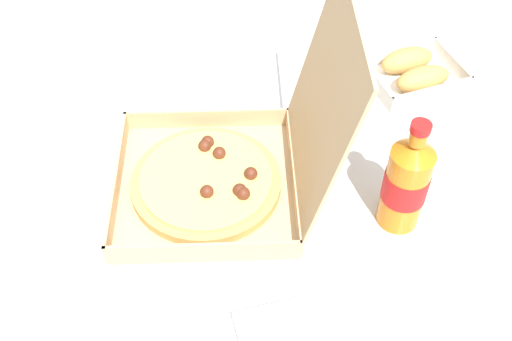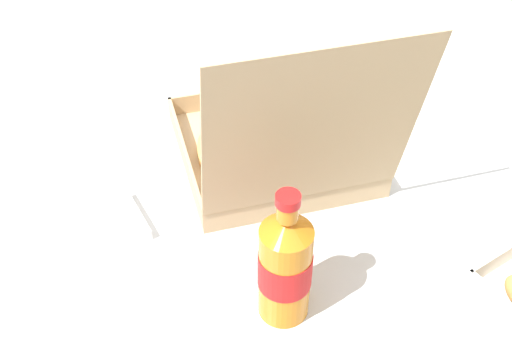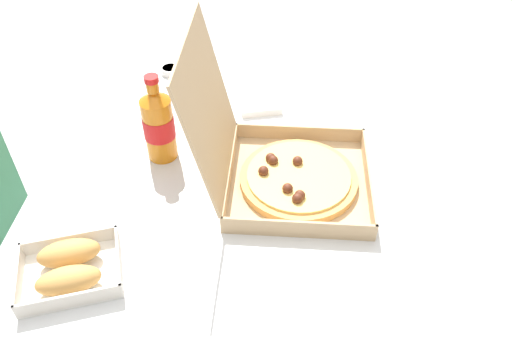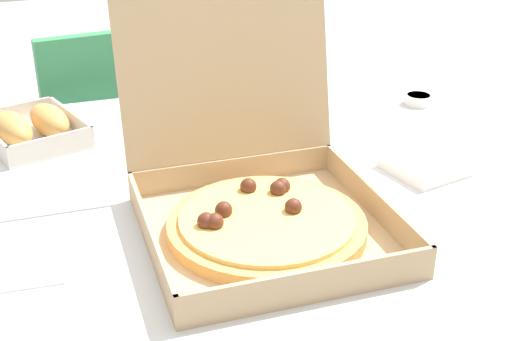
{
  "view_description": "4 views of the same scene",
  "coord_description": "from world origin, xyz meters",
  "px_view_note": "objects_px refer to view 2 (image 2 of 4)",
  "views": [
    {
      "loc": [
        0.72,
        -0.08,
        1.57
      ],
      "look_at": [
        -0.05,
        -0.04,
        0.73
      ],
      "focal_mm": 43.64,
      "sensor_mm": 36.0,
      "label": 1
    },
    {
      "loc": [
        0.25,
        0.72,
        1.49
      ],
      "look_at": [
        0.03,
        -0.08,
        0.74
      ],
      "focal_mm": 45.49,
      "sensor_mm": 36.0,
      "label": 2
    },
    {
      "loc": [
        -0.88,
        -0.09,
        1.54
      ],
      "look_at": [
        -0.02,
        -0.04,
        0.76
      ],
      "focal_mm": 36.07,
      "sensor_mm": 36.0,
      "label": 3
    },
    {
      "loc": [
        -0.29,
        -0.9,
        1.21
      ],
      "look_at": [
        -0.01,
        -0.05,
        0.78
      ],
      "focal_mm": 48.9,
      "sensor_mm": 36.0,
      "label": 4
    }
  ],
  "objects_px": {
    "napkin_pile": "(107,225)",
    "paper_menu": "(467,136)",
    "cola_bottle": "(285,265)",
    "pizza_box_open": "(278,145)"
  },
  "relations": [
    {
      "from": "pizza_box_open",
      "to": "paper_menu",
      "type": "relative_size",
      "value": 1.89
    },
    {
      "from": "pizza_box_open",
      "to": "paper_menu",
      "type": "height_order",
      "value": "pizza_box_open"
    },
    {
      "from": "cola_bottle",
      "to": "napkin_pile",
      "type": "height_order",
      "value": "cola_bottle"
    },
    {
      "from": "napkin_pile",
      "to": "paper_menu",
      "type": "bearing_deg",
      "value": -175.35
    },
    {
      "from": "pizza_box_open",
      "to": "cola_bottle",
      "type": "bearing_deg",
      "value": 74.05
    },
    {
      "from": "pizza_box_open",
      "to": "paper_menu",
      "type": "distance_m",
      "value": 0.37
    },
    {
      "from": "paper_menu",
      "to": "napkin_pile",
      "type": "bearing_deg",
      "value": 7.83
    },
    {
      "from": "napkin_pile",
      "to": "cola_bottle",
      "type": "bearing_deg",
      "value": 135.22
    },
    {
      "from": "pizza_box_open",
      "to": "napkin_pile",
      "type": "height_order",
      "value": "pizza_box_open"
    },
    {
      "from": "pizza_box_open",
      "to": "paper_menu",
      "type": "bearing_deg",
      "value": 177.73
    }
  ]
}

